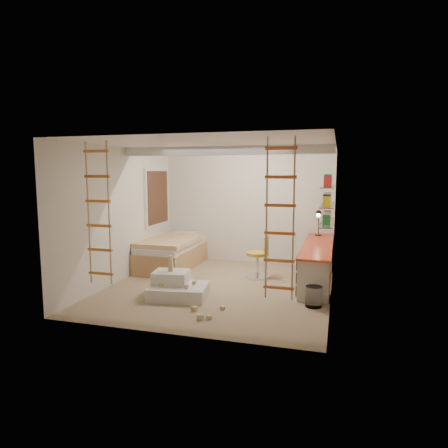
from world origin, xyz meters
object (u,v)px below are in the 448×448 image
(swivel_chair, at_px, (259,263))
(play_platform, at_px, (177,287))
(bed, at_px, (172,253))
(desk, at_px, (317,262))

(swivel_chair, height_order, play_platform, swivel_chair)
(bed, xyz_separation_m, swivel_chair, (2.05, -0.37, -0.02))
(desk, relative_size, bed, 1.40)
(desk, height_order, bed, desk)
(desk, height_order, swivel_chair, swivel_chair)
(swivel_chair, bearing_deg, desk, 0.42)
(swivel_chair, bearing_deg, play_platform, -124.84)
(desk, distance_m, play_platform, 2.79)
(desk, bearing_deg, bed, 173.51)
(desk, bearing_deg, swivel_chair, -179.58)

